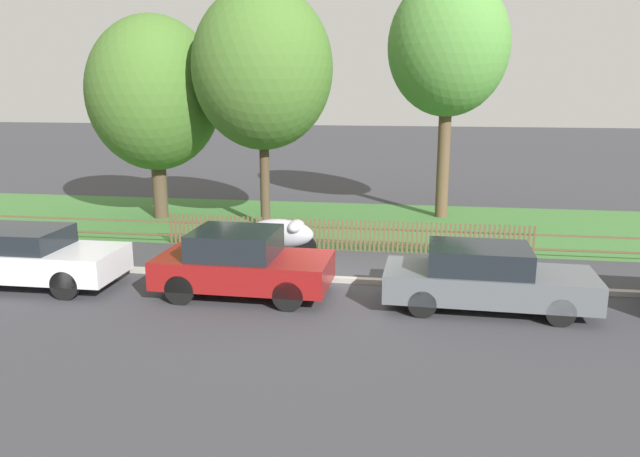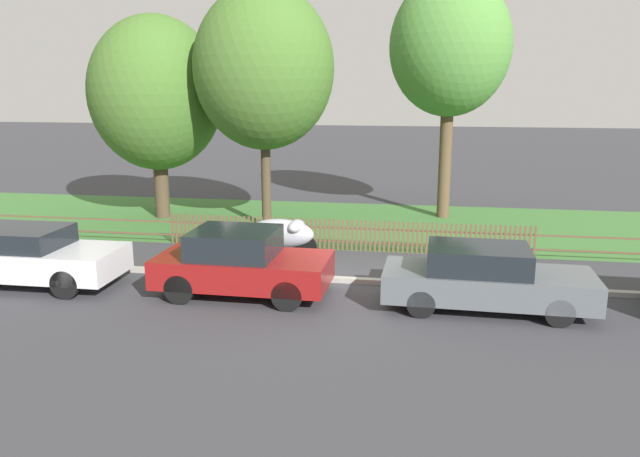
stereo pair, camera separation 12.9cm
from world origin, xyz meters
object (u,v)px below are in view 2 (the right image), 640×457
Objects in this scene: parked_car_red_compact at (485,278)px; tree_nearest_kerb at (156,94)px; tree_behind_motorcycle at (264,69)px; parked_car_navy_estate at (241,262)px; parked_car_black_saloon at (28,255)px; tree_mid_park at (450,47)px; covered_motorcycle at (283,233)px.

tree_nearest_kerb is (-10.68, 7.93, 3.71)m from parked_car_red_compact.
tree_nearest_kerb is 0.90× the size of tree_behind_motorcycle.
parked_car_navy_estate is 0.56× the size of tree_nearest_kerb.
parked_car_navy_estate is at bearing -80.52° from tree_behind_motorcycle.
parked_car_navy_estate is at bearing 0.96° from parked_car_black_saloon.
tree_behind_motorcycle is 0.93× the size of tree_mid_park.
tree_behind_motorcycle reaches higher than parked_car_black_saloon.
covered_motorcycle is 9.33m from tree_mid_park.
parked_car_red_compact is at bearing -0.20° from parked_car_black_saloon.
covered_motorcycle is 5.94m from tree_behind_motorcycle.
tree_nearest_kerb reaches higher than covered_motorcycle.
parked_car_red_compact is 0.57× the size of tree_behind_motorcycle.
covered_motorcycle is (0.19, 3.43, -0.11)m from parked_car_navy_estate.
parked_car_red_compact is 2.14× the size of covered_motorcycle.
tree_behind_motorcycle is (-6.57, 7.06, 4.52)m from parked_car_red_compact.
covered_motorcycle is at bearing 32.67° from parked_car_black_saloon.
tree_mid_park is at bearing 23.39° from tree_behind_motorcycle.
tree_behind_motorcycle is (-1.17, 6.98, 4.46)m from parked_car_navy_estate.
covered_motorcycle is at bearing -38.97° from tree_nearest_kerb.
tree_nearest_kerb is (-0.02, 7.98, 3.68)m from parked_car_black_saloon.
parked_car_black_saloon is 1.12× the size of parked_car_navy_estate.
covered_motorcycle is (5.45, 3.55, -0.07)m from parked_car_black_saloon.
parked_car_red_compact is at bearing -36.60° from tree_nearest_kerb.
tree_behind_motorcycle is at bearing 100.54° from parked_car_navy_estate.
covered_motorcycle is 0.29× the size of tree_nearest_kerb.
parked_car_red_compact reaches higher than covered_motorcycle.
tree_nearest_kerb is at bearing -170.38° from tree_mid_park.
tree_nearest_kerb is 0.84× the size of tree_mid_park.
parked_car_red_compact is 10.65m from tree_behind_motorcycle.
tree_behind_motorcycle is 6.54m from tree_mid_park.
parked_car_black_saloon is 8.78m from tree_nearest_kerb.
tree_nearest_kerb reaches higher than parked_car_black_saloon.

